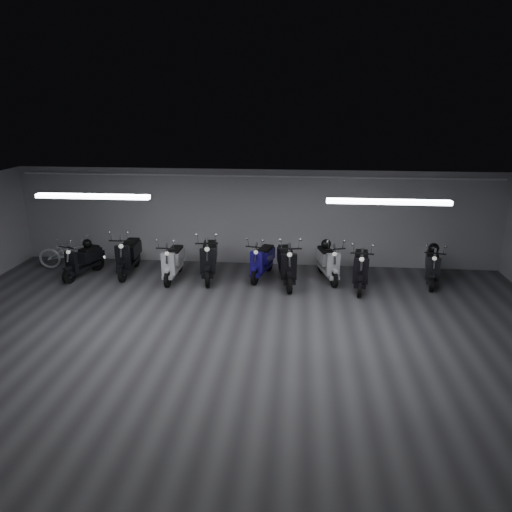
# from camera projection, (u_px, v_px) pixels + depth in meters

# --- Properties ---
(floor) EXTENTS (14.00, 10.00, 0.01)m
(floor) POSITION_uv_depth(u_px,v_px,m) (231.00, 345.00, 9.35)
(floor) COLOR #3B3B3D
(floor) RESTS_ON ground
(ceiling) EXTENTS (14.00, 10.00, 0.01)m
(ceiling) POSITION_uv_depth(u_px,v_px,m) (229.00, 206.00, 8.47)
(ceiling) COLOR gray
(ceiling) RESTS_ON ground
(back_wall) EXTENTS (14.00, 0.01, 2.80)m
(back_wall) POSITION_uv_depth(u_px,v_px,m) (255.00, 218.00, 13.65)
(back_wall) COLOR #9D9D9F
(back_wall) RESTS_ON ground
(front_wall) EXTENTS (14.00, 0.01, 2.80)m
(front_wall) POSITION_uv_depth(u_px,v_px,m) (149.00, 479.00, 4.18)
(front_wall) COLOR #9D9D9F
(front_wall) RESTS_ON ground
(fluor_strip_left) EXTENTS (2.40, 0.18, 0.08)m
(fluor_strip_left) POSITION_uv_depth(u_px,v_px,m) (93.00, 196.00, 9.71)
(fluor_strip_left) COLOR white
(fluor_strip_left) RESTS_ON ceiling
(fluor_strip_right) EXTENTS (2.40, 0.18, 0.08)m
(fluor_strip_right) POSITION_uv_depth(u_px,v_px,m) (388.00, 202.00, 9.17)
(fluor_strip_right) COLOR white
(fluor_strip_right) RESTS_ON ceiling
(conduit) EXTENTS (13.60, 0.05, 0.05)m
(conduit) POSITION_uv_depth(u_px,v_px,m) (255.00, 176.00, 13.19)
(conduit) COLOR white
(conduit) RESTS_ON back_wall
(scooter_0) EXTENTS (1.03, 1.76, 1.24)m
(scooter_0) POSITION_uv_depth(u_px,v_px,m) (82.00, 255.00, 12.80)
(scooter_0) COLOR black
(scooter_0) RESTS_ON floor
(scooter_1) EXTENTS (0.74, 1.94, 1.42)m
(scooter_1) POSITION_uv_depth(u_px,v_px,m) (128.00, 250.00, 12.99)
(scooter_1) COLOR black
(scooter_1) RESTS_ON floor
(scooter_2) EXTENTS (0.60, 1.76, 1.30)m
(scooter_2) POSITION_uv_depth(u_px,v_px,m) (173.00, 256.00, 12.60)
(scooter_2) COLOR silver
(scooter_2) RESTS_ON floor
(scooter_3) EXTENTS (0.88, 2.02, 1.46)m
(scooter_3) POSITION_uv_depth(u_px,v_px,m) (209.00, 253.00, 12.67)
(scooter_3) COLOR black
(scooter_3) RESTS_ON floor
(scooter_4) EXTENTS (1.00, 1.81, 1.28)m
(scooter_4) POSITION_uv_depth(u_px,v_px,m) (262.00, 255.00, 12.73)
(scooter_4) COLOR navy
(scooter_4) RESTS_ON floor
(scooter_5) EXTENTS (0.93, 2.02, 1.45)m
(scooter_5) POSITION_uv_depth(u_px,v_px,m) (287.00, 258.00, 12.25)
(scooter_5) COLOR black
(scooter_5) RESTS_ON floor
(scooter_6) EXTENTS (0.99, 1.82, 1.29)m
(scooter_6) POSITION_uv_depth(u_px,v_px,m) (328.00, 257.00, 12.58)
(scooter_6) COLOR #BCBBC0
(scooter_6) RESTS_ON floor
(scooter_7) EXTENTS (0.85, 1.93, 1.39)m
(scooter_7) POSITION_uv_depth(u_px,v_px,m) (361.00, 262.00, 12.01)
(scooter_7) COLOR black
(scooter_7) RESTS_ON floor
(scooter_9) EXTENTS (0.92, 1.78, 1.26)m
(scooter_9) POSITION_uv_depth(u_px,v_px,m) (433.00, 261.00, 12.28)
(scooter_9) COLOR black
(scooter_9) RESTS_ON floor
(bicycle) EXTENTS (1.83, 0.89, 1.13)m
(bicycle) POSITION_uv_depth(u_px,v_px,m) (70.00, 249.00, 13.52)
(bicycle) COLOR white
(bicycle) RESTS_ON floor
(helmet_0) EXTENTS (0.28, 0.28, 0.28)m
(helmet_0) POSITION_uv_depth(u_px,v_px,m) (434.00, 248.00, 12.40)
(helmet_0) COLOR black
(helmet_0) RESTS_ON scooter_9
(helmet_1) EXTENTS (0.25, 0.25, 0.25)m
(helmet_1) POSITION_uv_depth(u_px,v_px,m) (87.00, 243.00, 12.92)
(helmet_1) COLOR black
(helmet_1) RESTS_ON scooter_0
(helmet_2) EXTENTS (0.27, 0.27, 0.27)m
(helmet_2) POSITION_uv_depth(u_px,v_px,m) (326.00, 244.00, 12.72)
(helmet_2) COLOR black
(helmet_2) RESTS_ON scooter_6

